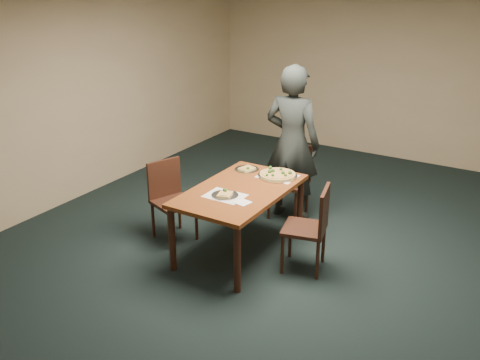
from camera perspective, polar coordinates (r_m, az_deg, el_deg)
The scene contains 13 objects.
ground at distance 5.88m, azimuth 2.84°, elevation -8.20°, with size 8.00×8.00×0.00m, color black.
room_shell at distance 5.23m, azimuth 3.19°, elevation 8.55°, with size 8.00×8.00×8.00m.
dining_table at distance 5.69m, azimuth 0.00°, elevation -1.80°, with size 0.90×1.50×0.75m.
chair_far at distance 6.68m, azimuth 5.52°, elevation 0.42°, with size 0.43×0.43×0.91m.
chair_left at distance 6.14m, azimuth -7.49°, elevation -1.62°, with size 0.54×0.54×0.91m.
chair_right at distance 5.47m, azimuth 7.71°, elevation -4.68°, with size 0.51×0.51×0.91m.
diner at distance 6.49m, azimuth 5.59°, elevation 3.91°, with size 0.70×0.46×1.91m, color black.
placemat_main at distance 6.01m, azimuth 4.03°, elevation 0.40°, with size 0.42×0.32×0.00m, color white.
placemat_near at distance 5.48m, azimuth -1.61°, elevation -1.69°, with size 0.40×0.30×0.00m, color white.
pizza_pan at distance 6.00m, azimuth 4.03°, elevation 0.60°, with size 0.44×0.44×0.07m.
slice_plate_near at distance 5.48m, azimuth -1.62°, elevation -1.56°, with size 0.28×0.28×0.06m.
slice_plate_far at distance 6.18m, azimuth 0.74°, elevation 1.19°, with size 0.28×0.28×0.06m.
napkin at distance 5.32m, azimuth 0.30°, elevation -2.42°, with size 0.14×0.14×0.01m, color white.
Camera 1 is at (2.40, -4.50, 2.92)m, focal length 40.00 mm.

